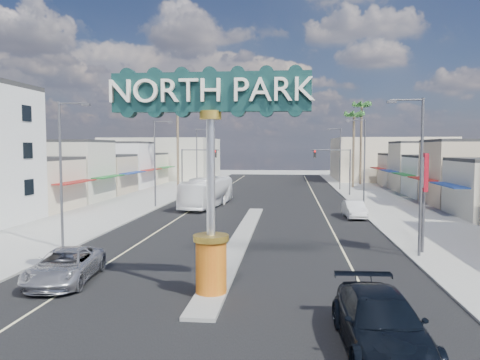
% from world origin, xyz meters
% --- Properties ---
extents(ground, '(160.00, 160.00, 0.00)m').
position_xyz_m(ground, '(0.00, 30.00, 0.00)').
color(ground, gray).
rests_on(ground, ground).
extents(road, '(20.00, 120.00, 0.01)m').
position_xyz_m(road, '(0.00, 30.00, 0.01)').
color(road, black).
rests_on(road, ground).
extents(median_island, '(1.30, 30.00, 0.16)m').
position_xyz_m(median_island, '(0.00, 14.00, 0.08)').
color(median_island, gray).
rests_on(median_island, ground).
extents(sidewalk_left, '(8.00, 120.00, 0.12)m').
position_xyz_m(sidewalk_left, '(-14.00, 30.00, 0.06)').
color(sidewalk_left, gray).
rests_on(sidewalk_left, ground).
extents(sidewalk_right, '(8.00, 120.00, 0.12)m').
position_xyz_m(sidewalk_right, '(14.00, 30.00, 0.06)').
color(sidewalk_right, gray).
rests_on(sidewalk_right, ground).
extents(storefront_row_left, '(12.00, 42.00, 6.00)m').
position_xyz_m(storefront_row_left, '(-24.00, 43.00, 3.00)').
color(storefront_row_left, beige).
rests_on(storefront_row_left, ground).
extents(storefront_row_right, '(12.00, 42.00, 6.00)m').
position_xyz_m(storefront_row_right, '(24.00, 43.00, 3.00)').
color(storefront_row_right, '#B7B29E').
rests_on(storefront_row_right, ground).
extents(backdrop_far_left, '(20.00, 20.00, 8.00)m').
position_xyz_m(backdrop_far_left, '(-22.00, 75.00, 4.00)').
color(backdrop_far_left, '#B7B29E').
rests_on(backdrop_far_left, ground).
extents(backdrop_far_right, '(20.00, 20.00, 8.00)m').
position_xyz_m(backdrop_far_right, '(22.00, 75.00, 4.00)').
color(backdrop_far_right, beige).
rests_on(backdrop_far_right, ground).
extents(gateway_sign, '(8.20, 1.50, 9.15)m').
position_xyz_m(gateway_sign, '(0.00, 1.98, 5.93)').
color(gateway_sign, '#D34610').
rests_on(gateway_sign, median_island).
extents(traffic_signal_left, '(5.09, 0.45, 6.00)m').
position_xyz_m(traffic_signal_left, '(-9.18, 43.99, 4.27)').
color(traffic_signal_left, '#47474C').
rests_on(traffic_signal_left, ground).
extents(traffic_signal_right, '(5.09, 0.45, 6.00)m').
position_xyz_m(traffic_signal_right, '(9.18, 43.99, 4.27)').
color(traffic_signal_right, '#47474C').
rests_on(traffic_signal_right, ground).
extents(streetlight_l_near, '(2.03, 0.22, 9.00)m').
position_xyz_m(streetlight_l_near, '(-10.43, 10.00, 5.07)').
color(streetlight_l_near, '#47474C').
rests_on(streetlight_l_near, ground).
extents(streetlight_l_mid, '(2.03, 0.22, 9.00)m').
position_xyz_m(streetlight_l_mid, '(-10.43, 30.00, 5.07)').
color(streetlight_l_mid, '#47474C').
rests_on(streetlight_l_mid, ground).
extents(streetlight_l_far, '(2.03, 0.22, 9.00)m').
position_xyz_m(streetlight_l_far, '(-10.43, 52.00, 5.07)').
color(streetlight_l_far, '#47474C').
rests_on(streetlight_l_far, ground).
extents(streetlight_r_near, '(2.03, 0.22, 9.00)m').
position_xyz_m(streetlight_r_near, '(10.43, 10.00, 5.07)').
color(streetlight_r_near, '#47474C').
rests_on(streetlight_r_near, ground).
extents(streetlight_r_mid, '(2.03, 0.22, 9.00)m').
position_xyz_m(streetlight_r_mid, '(10.43, 30.00, 5.07)').
color(streetlight_r_mid, '#47474C').
rests_on(streetlight_r_mid, ground).
extents(streetlight_r_far, '(2.03, 0.22, 9.00)m').
position_xyz_m(streetlight_r_far, '(10.43, 52.00, 5.07)').
color(streetlight_r_far, '#47474C').
rests_on(streetlight_r_far, ground).
extents(palm_left_far, '(2.60, 2.60, 13.10)m').
position_xyz_m(palm_left_far, '(-13.00, 50.00, 11.50)').
color(palm_left_far, brown).
rests_on(palm_left_far, ground).
extents(palm_right_mid, '(2.60, 2.60, 12.10)m').
position_xyz_m(palm_right_mid, '(13.00, 56.00, 10.60)').
color(palm_right_mid, brown).
rests_on(palm_right_mid, ground).
extents(palm_right_far, '(2.60, 2.60, 14.10)m').
position_xyz_m(palm_right_far, '(15.00, 62.00, 12.39)').
color(palm_right_far, brown).
rests_on(palm_right_far, ground).
extents(suv_left, '(3.15, 5.74, 1.52)m').
position_xyz_m(suv_left, '(-7.10, 3.31, 0.76)').
color(suv_left, '#AFAEB3').
rests_on(suv_left, ground).
extents(suv_right, '(2.71, 6.14, 1.75)m').
position_xyz_m(suv_right, '(6.08, -2.66, 0.88)').
color(suv_right, black).
rests_on(suv_right, ground).
extents(car_parked_right, '(1.81, 4.66, 1.51)m').
position_xyz_m(car_parked_right, '(9.00, 24.91, 0.76)').
color(car_parked_right, silver).
rests_on(car_parked_right, ground).
extents(city_bus, '(4.05, 11.27, 3.07)m').
position_xyz_m(city_bus, '(-5.32, 31.02, 1.54)').
color(city_bus, white).
rests_on(city_bus, ground).
extents(bank_pylon_sign, '(0.49, 1.83, 5.80)m').
position_xyz_m(bank_pylon_sign, '(11.02, 10.93, 4.51)').
color(bank_pylon_sign, '#47474C').
rests_on(bank_pylon_sign, sidewalk_right).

